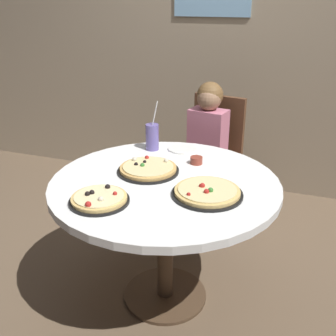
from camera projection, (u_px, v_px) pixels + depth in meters
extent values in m
plane|color=brown|center=(165.00, 295.00, 2.36)|extent=(8.00, 8.00, 0.00)
cube|color=gray|center=(235.00, 19.00, 3.25)|extent=(5.20, 0.12, 2.90)
cylinder|color=white|center=(165.00, 184.00, 2.07)|extent=(1.19, 1.19, 0.04)
cylinder|color=#4C3826|center=(165.00, 243.00, 2.22)|extent=(0.09, 0.09, 0.69)
cylinder|color=#4C3826|center=(165.00, 294.00, 2.36)|extent=(0.48, 0.48, 0.02)
cube|color=brown|center=(207.00, 169.00, 3.00)|extent=(0.47, 0.47, 0.04)
cube|color=brown|center=(218.00, 129.00, 3.04)|extent=(0.40, 0.12, 0.52)
cylinder|color=brown|center=(176.00, 199.00, 3.03)|extent=(0.04, 0.04, 0.41)
cylinder|color=brown|center=(217.00, 210.00, 2.88)|extent=(0.04, 0.04, 0.41)
cylinder|color=brown|center=(196.00, 183.00, 3.30)|extent=(0.04, 0.04, 0.41)
cylinder|color=brown|center=(235.00, 192.00, 3.15)|extent=(0.04, 0.04, 0.41)
cube|color=#3F4766|center=(197.00, 202.00, 2.95)|extent=(0.30, 0.36, 0.45)
cube|color=#CC728C|center=(208.00, 139.00, 2.89)|extent=(0.29, 0.21, 0.44)
sphere|color=#997051|center=(209.00, 98.00, 2.77)|extent=(0.17, 0.17, 0.17)
sphere|color=brown|center=(211.00, 95.00, 2.78)|extent=(0.18, 0.18, 0.18)
cylinder|color=black|center=(148.00, 171.00, 2.16)|extent=(0.33, 0.33, 0.01)
cylinder|color=tan|center=(148.00, 168.00, 2.16)|extent=(0.31, 0.31, 0.02)
cylinder|color=beige|center=(148.00, 166.00, 2.15)|extent=(0.27, 0.27, 0.01)
sphere|color=#B2231E|center=(147.00, 157.00, 2.25)|extent=(0.02, 0.02, 0.02)
sphere|color=black|center=(136.00, 164.00, 2.16)|extent=(0.02, 0.02, 0.02)
sphere|color=#387F33|center=(142.00, 165.00, 2.15)|extent=(0.02, 0.02, 0.02)
sphere|color=black|center=(145.00, 162.00, 2.20)|extent=(0.02, 0.02, 0.02)
sphere|color=beige|center=(166.00, 161.00, 2.20)|extent=(0.03, 0.03, 0.03)
sphere|color=beige|center=(135.00, 159.00, 2.22)|extent=(0.03, 0.03, 0.03)
cylinder|color=black|center=(207.00, 194.00, 1.91)|extent=(0.34, 0.34, 0.01)
cylinder|color=#D8B266|center=(207.00, 191.00, 1.91)|extent=(0.31, 0.31, 0.02)
cylinder|color=beige|center=(207.00, 189.00, 1.90)|extent=(0.28, 0.28, 0.01)
sphere|color=#B2231E|center=(202.00, 186.00, 1.92)|extent=(0.03, 0.03, 0.03)
sphere|color=#B2231E|center=(201.00, 186.00, 1.92)|extent=(0.02, 0.02, 0.02)
sphere|color=#B2231E|center=(189.00, 194.00, 1.84)|extent=(0.02, 0.02, 0.02)
sphere|color=#387F33|center=(211.00, 190.00, 1.87)|extent=(0.03, 0.03, 0.03)
sphere|color=#B2231E|center=(206.00, 192.00, 1.86)|extent=(0.03, 0.03, 0.03)
cylinder|color=black|center=(99.00, 201.00, 1.85)|extent=(0.28, 0.28, 0.01)
cylinder|color=#D8B266|center=(99.00, 198.00, 1.84)|extent=(0.26, 0.26, 0.02)
cylinder|color=beige|center=(99.00, 196.00, 1.84)|extent=(0.23, 0.23, 0.01)
sphere|color=black|center=(87.00, 194.00, 1.84)|extent=(0.02, 0.02, 0.02)
sphere|color=#B2231E|center=(115.00, 194.00, 1.84)|extent=(0.02, 0.02, 0.02)
sphere|color=black|center=(108.00, 187.00, 1.91)|extent=(0.03, 0.03, 0.03)
sphere|color=beige|center=(101.00, 199.00, 1.79)|extent=(0.03, 0.03, 0.03)
sphere|color=#B2231E|center=(88.00, 204.00, 1.75)|extent=(0.03, 0.03, 0.03)
sphere|color=black|center=(92.00, 192.00, 1.85)|extent=(0.02, 0.02, 0.02)
cylinder|color=#6659A5|center=(152.00, 137.00, 2.45)|extent=(0.08, 0.08, 0.16)
cylinder|color=white|center=(154.00, 119.00, 2.40)|extent=(0.05, 0.02, 0.22)
cylinder|color=brown|center=(196.00, 160.00, 2.26)|extent=(0.07, 0.07, 0.04)
cylinder|color=white|center=(183.00, 149.00, 2.47)|extent=(0.18, 0.18, 0.01)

